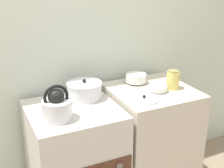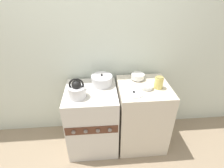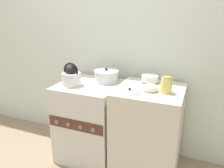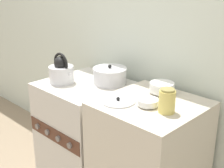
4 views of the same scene
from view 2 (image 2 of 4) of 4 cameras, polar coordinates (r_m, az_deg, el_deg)
ground_plane at (r=2.45m, az=-5.82°, el=-23.61°), size 12.00×12.00×0.00m
wall_back at (r=2.27m, az=-7.42°, el=11.36°), size 7.00×0.06×2.50m
stove at (r=2.34m, az=-6.35°, el=-11.18°), size 0.62×0.64×0.86m
counter at (r=2.39m, az=9.52°, el=-9.89°), size 0.62×0.63×0.90m
kettle at (r=1.95m, az=-11.29°, el=-1.98°), size 0.23×0.19×0.24m
cooking_pot at (r=2.17m, az=-3.34°, el=1.23°), size 0.26×0.26×0.15m
enamel_bowl at (r=2.25m, az=8.42°, el=2.49°), size 0.17×0.17×0.08m
small_ceramic_bowl at (r=2.08m, az=11.47°, el=-0.88°), size 0.13×0.13×0.05m
storage_jar at (r=2.10m, az=15.05°, el=0.45°), size 0.10×0.10×0.15m
loose_pot_lid at (r=1.98m, az=7.12°, el=-2.86°), size 0.22×0.22×0.03m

